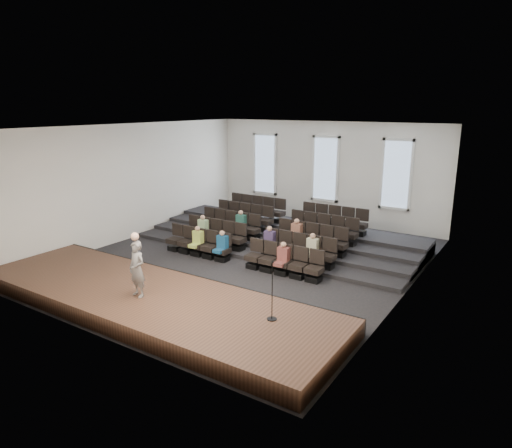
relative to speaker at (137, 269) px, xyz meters
The scene contains 14 objects.
ground 5.58m from the speaker, 89.58° to the left, with size 14.00×14.00×0.00m, color black.
ceiling 6.57m from the speaker, 89.58° to the left, with size 12.00×14.00×0.02m, color white.
wall_back 12.50m from the speaker, 89.82° to the left, with size 12.00×0.04×5.00m, color white.
wall_front 1.99m from the speaker, 88.57° to the right, with size 12.00×0.04×5.00m, color white.
wall_left 8.16m from the speaker, 137.78° to the left, with size 0.04×14.00×5.00m, color white.
wall_right 8.22m from the speaker, 41.84° to the left, with size 0.04×14.00×5.00m, color white.
stage 1.11m from the speaker, 83.04° to the left, with size 11.80×3.60×0.50m, color #482D1F.
stage_lip 2.35m from the speaker, 88.91° to the left, with size 11.80×0.06×0.52m, color black.
risers 8.67m from the speaker, 89.73° to the left, with size 11.80×4.80×0.60m.
seating_rows 7.00m from the speaker, 89.67° to the left, with size 6.80×4.70×1.67m.
windows 12.46m from the speaker, 89.82° to the left, with size 8.44×0.10×3.24m.
audience 5.77m from the speaker, 89.60° to the left, with size 5.45×2.64×1.10m.
speaker is the anchor object (origin of this frame).
mic_stand 4.03m from the speaker, 11.50° to the left, with size 0.26×0.26×1.57m.
Camera 1 is at (9.29, -13.71, 5.78)m, focal length 32.00 mm.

